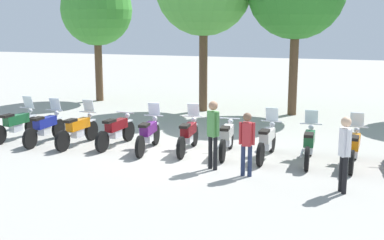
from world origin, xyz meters
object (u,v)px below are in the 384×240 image
(motorcycle_3, at_px, (116,130))
(motorcycle_8, at_px, (309,144))
(motorcycle_7, at_px, (267,141))
(person_1, at_px, (247,140))
(motorcycle_0, at_px, (16,124))
(motorcycle_4, at_px, (148,134))
(person_0, at_px, (345,148))
(motorcycle_9, at_px, (354,147))
(tree_0, at_px, (97,10))
(motorcycle_6, at_px, (227,138))
(motorcycle_5, at_px, (188,135))
(person_2, at_px, (213,129))
(motorcycle_2, at_px, (78,129))
(motorcycle_1, at_px, (45,127))

(motorcycle_3, distance_m, motorcycle_8, 5.84)
(motorcycle_7, bearing_deg, person_1, 175.78)
(motorcycle_0, xyz_separation_m, motorcycle_4, (4.67, 0.07, 0.00))
(motorcycle_7, bearing_deg, motorcycle_4, 95.99)
(motorcycle_0, distance_m, person_0, 10.53)
(motorcycle_9, distance_m, person_0, 2.35)
(motorcycle_8, bearing_deg, tree_0, 51.62)
(motorcycle_0, bearing_deg, motorcycle_6, -82.32)
(motorcycle_5, xyz_separation_m, person_2, (1.20, -1.49, 0.56))
(motorcycle_2, distance_m, motorcycle_5, 3.52)
(motorcycle_4, bearing_deg, person_1, -121.04)
(motorcycle_5, relative_size, motorcycle_6, 1.00)
(person_1, bearing_deg, motorcycle_9, -59.26)
(person_0, relative_size, tree_0, 0.29)
(motorcycle_6, distance_m, person_2, 1.64)
(person_0, bearing_deg, motorcycle_5, 125.84)
(motorcycle_4, xyz_separation_m, person_2, (2.37, -1.23, 0.56))
(motorcycle_4, bearing_deg, motorcycle_2, 86.53)
(motorcycle_5, bearing_deg, person_0, -121.47)
(motorcycle_1, distance_m, motorcycle_3, 2.37)
(motorcycle_5, relative_size, person_0, 1.25)
(motorcycle_3, bearing_deg, motorcycle_7, -84.68)
(motorcycle_5, distance_m, person_1, 2.84)
(person_1, bearing_deg, motorcycle_5, 45.71)
(motorcycle_2, height_order, motorcycle_8, same)
(tree_0, bearing_deg, motorcycle_0, -79.73)
(motorcycle_7, bearing_deg, motorcycle_8, -89.87)
(motorcycle_2, xyz_separation_m, motorcycle_3, (1.17, 0.29, -0.01))
(motorcycle_4, bearing_deg, person_2, -123.77)
(motorcycle_2, bearing_deg, motorcycle_0, 92.24)
(motorcycle_0, distance_m, motorcycle_9, 10.53)
(motorcycle_0, bearing_deg, motorcycle_7, -82.99)
(motorcycle_2, xyz_separation_m, motorcycle_6, (4.67, 0.42, -0.01))
(motorcycle_1, distance_m, person_2, 5.99)
(tree_0, bearing_deg, motorcycle_6, -42.64)
(motorcycle_0, bearing_deg, person_0, -96.15)
(tree_0, bearing_deg, person_0, -40.69)
(motorcycle_3, relative_size, person_0, 1.25)
(motorcycle_1, xyz_separation_m, motorcycle_9, (9.36, 0.41, 0.00))
(motorcycle_9, height_order, person_0, person_0)
(motorcycle_5, xyz_separation_m, motorcycle_7, (2.34, 0.01, 0.00))
(motorcycle_8, bearing_deg, motorcycle_3, 88.29)
(motorcycle_5, bearing_deg, person_2, -145.68)
(motorcycle_2, relative_size, tree_0, 0.36)
(motorcycle_7, bearing_deg, motorcycle_3, 92.73)
(motorcycle_3, distance_m, person_0, 7.19)
(motorcycle_4, distance_m, person_1, 3.69)
(motorcycle_5, distance_m, motorcycle_8, 3.51)
(motorcycle_8, xyz_separation_m, tree_0, (-10.83, 7.89, 3.81))
(motorcycle_5, xyz_separation_m, person_0, (4.49, -2.30, 0.51))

